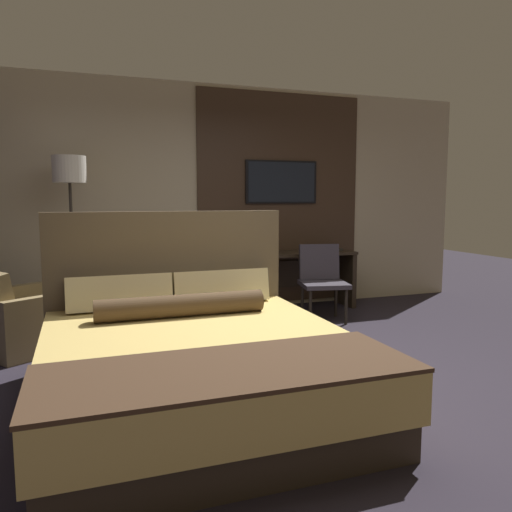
{
  "coord_description": "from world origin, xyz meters",
  "views": [
    {
      "loc": [
        -1.54,
        -3.49,
        1.41
      ],
      "look_at": [
        0.06,
        1.02,
        0.86
      ],
      "focal_mm": 35.0,
      "sensor_mm": 36.0,
      "label": 1
    }
  ],
  "objects_px": {
    "bed": "(195,359)",
    "book": "(333,250)",
    "desk": "(287,270)",
    "floor_lamp": "(70,184)",
    "desk_chair": "(322,276)",
    "armchair_by_window": "(22,322)",
    "tv": "(282,182)",
    "vase_tall": "(255,236)"
  },
  "relations": [
    {
      "from": "bed",
      "to": "book",
      "type": "height_order",
      "value": "bed"
    },
    {
      "from": "desk",
      "to": "floor_lamp",
      "type": "distance_m",
      "value": 2.78
    },
    {
      "from": "desk_chair",
      "to": "book",
      "type": "height_order",
      "value": "desk_chair"
    },
    {
      "from": "bed",
      "to": "floor_lamp",
      "type": "bearing_deg",
      "value": 108.78
    },
    {
      "from": "desk_chair",
      "to": "floor_lamp",
      "type": "distance_m",
      "value": 2.95
    },
    {
      "from": "bed",
      "to": "desk",
      "type": "xyz_separation_m",
      "value": [
        1.77,
        2.52,
        0.18
      ]
    },
    {
      "from": "bed",
      "to": "armchair_by_window",
      "type": "bearing_deg",
      "value": 125.67
    },
    {
      "from": "tv",
      "to": "bed",
      "type": "bearing_deg",
      "value": -122.9
    },
    {
      "from": "desk_chair",
      "to": "book",
      "type": "distance_m",
      "value": 0.76
    },
    {
      "from": "tv",
      "to": "desk_chair",
      "type": "distance_m",
      "value": 1.4
    },
    {
      "from": "tv",
      "to": "vase_tall",
      "type": "xyz_separation_m",
      "value": [
        -0.46,
        -0.25,
        -0.67
      ]
    },
    {
      "from": "book",
      "to": "floor_lamp",
      "type": "bearing_deg",
      "value": -177.7
    },
    {
      "from": "tv",
      "to": "floor_lamp",
      "type": "height_order",
      "value": "tv"
    },
    {
      "from": "desk_chair",
      "to": "bed",
      "type": "bearing_deg",
      "value": -124.02
    },
    {
      "from": "tv",
      "to": "armchair_by_window",
      "type": "distance_m",
      "value": 3.45
    },
    {
      "from": "desk_chair",
      "to": "floor_lamp",
      "type": "xyz_separation_m",
      "value": [
        -2.72,
        0.44,
        1.05
      ]
    },
    {
      "from": "book",
      "to": "vase_tall",
      "type": "bearing_deg",
      "value": 178.95
    },
    {
      "from": "desk",
      "to": "vase_tall",
      "type": "xyz_separation_m",
      "value": [
        -0.46,
        -0.04,
        0.46
      ]
    },
    {
      "from": "floor_lamp",
      "to": "vase_tall",
      "type": "height_order",
      "value": "floor_lamp"
    },
    {
      "from": "bed",
      "to": "desk_chair",
      "type": "bearing_deg",
      "value": 44.33
    },
    {
      "from": "bed",
      "to": "floor_lamp",
      "type": "distance_m",
      "value": 2.76
    },
    {
      "from": "armchair_by_window",
      "to": "floor_lamp",
      "type": "distance_m",
      "value": 1.5
    },
    {
      "from": "desk",
      "to": "bed",
      "type": "bearing_deg",
      "value": -125.05
    },
    {
      "from": "desk_chair",
      "to": "vase_tall",
      "type": "distance_m",
      "value": 0.96
    },
    {
      "from": "desk",
      "to": "floor_lamp",
      "type": "height_order",
      "value": "floor_lamp"
    },
    {
      "from": "desk_chair",
      "to": "vase_tall",
      "type": "relative_size",
      "value": 2.0
    },
    {
      "from": "bed",
      "to": "floor_lamp",
      "type": "relative_size",
      "value": 1.23
    },
    {
      "from": "desk_chair",
      "to": "floor_lamp",
      "type": "relative_size",
      "value": 0.47
    },
    {
      "from": "floor_lamp",
      "to": "vase_tall",
      "type": "xyz_separation_m",
      "value": [
        2.1,
        0.15,
        -0.61
      ]
    },
    {
      "from": "desk_chair",
      "to": "vase_tall",
      "type": "xyz_separation_m",
      "value": [
        -0.62,
        0.59,
        0.44
      ]
    },
    {
      "from": "tv",
      "to": "desk_chair",
      "type": "relative_size",
      "value": 1.11
    },
    {
      "from": "desk",
      "to": "armchair_by_window",
      "type": "distance_m",
      "value": 3.12
    },
    {
      "from": "desk_chair",
      "to": "tv",
      "type": "bearing_deg",
      "value": 112.7
    },
    {
      "from": "floor_lamp",
      "to": "vase_tall",
      "type": "relative_size",
      "value": 4.23
    },
    {
      "from": "vase_tall",
      "to": "book",
      "type": "xyz_separation_m",
      "value": [
        1.07,
        -0.02,
        -0.2
      ]
    },
    {
      "from": "desk_chair",
      "to": "vase_tall",
      "type": "bearing_deg",
      "value": 147.99
    },
    {
      "from": "desk",
      "to": "vase_tall",
      "type": "relative_size",
      "value": 3.89
    },
    {
      "from": "armchair_by_window",
      "to": "vase_tall",
      "type": "distance_m",
      "value": 2.75
    },
    {
      "from": "tv",
      "to": "book",
      "type": "relative_size",
      "value": 3.84
    },
    {
      "from": "tv",
      "to": "book",
      "type": "height_order",
      "value": "tv"
    },
    {
      "from": "vase_tall",
      "to": "bed",
      "type": "bearing_deg",
      "value": -117.89
    },
    {
      "from": "tv",
      "to": "armchair_by_window",
      "type": "xyz_separation_m",
      "value": [
        -3.02,
        -0.98,
        -1.36
      ]
    }
  ]
}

